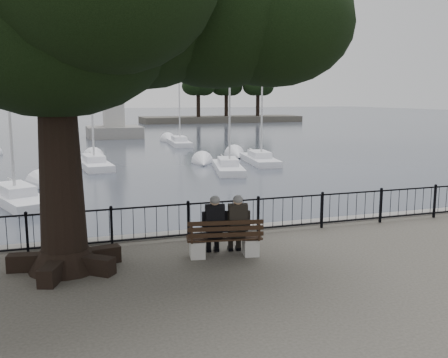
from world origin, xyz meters
name	(u,v)px	position (x,y,z in m)	size (l,w,h in m)	color
harbor	(219,249)	(0.00, 3.00, -0.50)	(260.00, 260.00, 1.20)	slate
railing	(224,217)	(0.00, 2.50, 0.56)	(22.06, 0.06, 1.00)	black
bench	(224,243)	(-0.52, 0.88, 0.33)	(1.86, 0.84, 0.95)	#A4A29C
person_left	(214,228)	(-0.73, 1.02, 0.69)	(0.50, 0.79, 1.50)	black
person_right	(237,227)	(-0.20, 0.92, 0.69)	(0.50, 0.79, 1.50)	black
lion_monument	(114,118)	(2.00, 49.93, 1.29)	(6.18, 6.18, 9.07)	slate
sailboat_a	(16,196)	(-6.17, 14.08, -0.71)	(3.63, 6.15, 10.21)	white
sailboat_b	(94,162)	(-2.01, 24.82, -0.66)	(2.29, 6.26, 12.41)	white
sailboat_c	(228,166)	(6.16, 20.35, -0.65)	(2.81, 5.99, 12.29)	white
sailboat_d	(259,158)	(9.63, 23.44, -0.68)	(2.49, 6.26, 11.55)	white
sailboat_g	(179,142)	(7.18, 38.57, -0.67)	(2.14, 6.25, 11.79)	white
far_shore	(225,101)	(25.54, 79.46, 3.00)	(30.00, 8.60, 9.18)	#3D3A33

